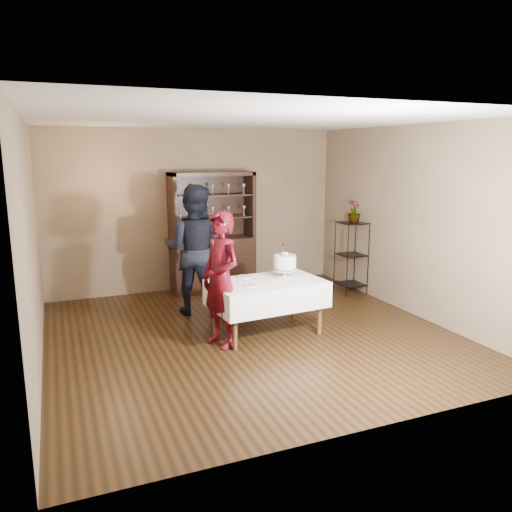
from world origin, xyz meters
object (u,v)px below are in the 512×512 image
(potted_plant, at_px, (354,212))
(man, at_px, (194,250))
(cake_table, at_px, (267,294))
(woman, at_px, (221,280))
(cake, at_px, (285,263))
(plant_etagere, at_px, (351,255))
(china_hutch, at_px, (213,252))

(potted_plant, bearing_deg, man, -179.88)
(cake_table, distance_m, woman, 0.73)
(cake_table, height_order, cake, cake)
(cake_table, height_order, potted_plant, potted_plant)
(man, bearing_deg, plant_etagere, -148.25)
(cake_table, distance_m, potted_plant, 2.55)
(woman, bearing_deg, cake_table, 83.80)
(cake, bearing_deg, cake_table, -159.70)
(plant_etagere, relative_size, woman, 0.73)
(potted_plant, bearing_deg, china_hutch, 152.42)
(woman, relative_size, man, 0.88)
(china_hutch, bearing_deg, plant_etagere, -26.83)
(plant_etagere, height_order, potted_plant, potted_plant)
(china_hutch, distance_m, potted_plant, 2.45)
(cake_table, xyz_separation_m, cake, (0.30, 0.11, 0.35))
(man, xyz_separation_m, potted_plant, (2.69, 0.01, 0.43))
(china_hutch, xyz_separation_m, potted_plant, (2.08, -1.09, 0.70))
(man, relative_size, cake, 4.11)
(china_hutch, relative_size, man, 1.07)
(woman, xyz_separation_m, potted_plant, (2.74, 1.37, 0.54))
(woman, relative_size, potted_plant, 4.58)
(cake, bearing_deg, potted_plant, 32.13)
(china_hutch, relative_size, plant_etagere, 1.67)
(cake_table, bearing_deg, china_hutch, 90.01)
(woman, distance_m, potted_plant, 3.11)
(plant_etagere, bearing_deg, woman, -152.91)
(china_hutch, height_order, potted_plant, china_hutch)
(china_hutch, xyz_separation_m, woman, (-0.66, -2.45, 0.16))
(china_hutch, xyz_separation_m, plant_etagere, (2.08, -1.05, -0.01))
(cake, bearing_deg, china_hutch, 97.90)
(man, distance_m, cake, 1.44)
(plant_etagere, height_order, cake_table, plant_etagere)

